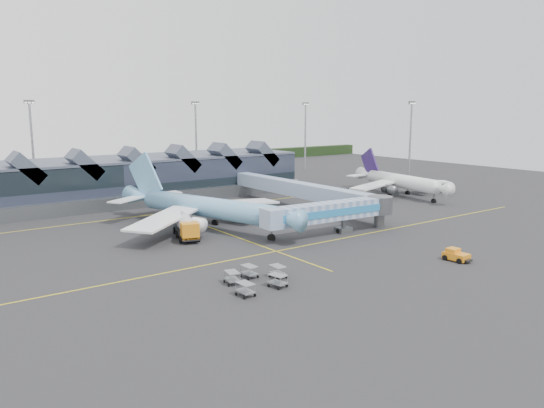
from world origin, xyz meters
TOP-DOWN VIEW (x-y plane):
  - ground at (0.00, 0.00)m, footprint 260.00×260.00m
  - taxi_stripes at (0.00, 10.00)m, footprint 120.00×60.00m
  - tree_line_far at (0.00, 110.00)m, footprint 260.00×4.00m
  - terminal at (-5.07, 47.35)m, footprint 90.00×22.25m
  - light_masts at (21.00, 62.80)m, footprint 132.40×42.56m
  - main_airliner at (-1.12, 11.78)m, footprint 33.16×39.05m
  - regional_jet at (53.88, 15.53)m, footprint 28.60×31.51m
  - jet_bridge at (15.00, -5.00)m, footprint 25.63×5.52m
  - fuel_truck at (-6.62, 7.49)m, footprint 5.55×10.63m
  - pushback_tug at (16.95, -26.19)m, footprint 2.50×3.78m
  - baggage_carts at (-10.54, -18.34)m, footprint 8.30×7.33m

SIDE VIEW (x-z plane):
  - ground at x=0.00m, z-range 0.00..0.00m
  - taxi_stripes at x=0.00m, z-range 0.00..0.01m
  - pushback_tug at x=16.95m, z-range -0.08..1.54m
  - baggage_carts at x=-10.54m, z-range 0.09..1.58m
  - tree_line_far at x=0.00m, z-range 0.00..4.00m
  - fuel_truck at x=-6.62m, z-range 0.22..3.80m
  - regional_jet at x=53.88m, z-range -1.98..8.85m
  - jet_bridge at x=15.00m, z-range 0.99..6.52m
  - main_airliner at x=-1.12m, z-range -2.65..10.19m
  - terminal at x=-5.07m, z-range -1.38..11.14m
  - light_masts at x=21.00m, z-range 1.26..23.71m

